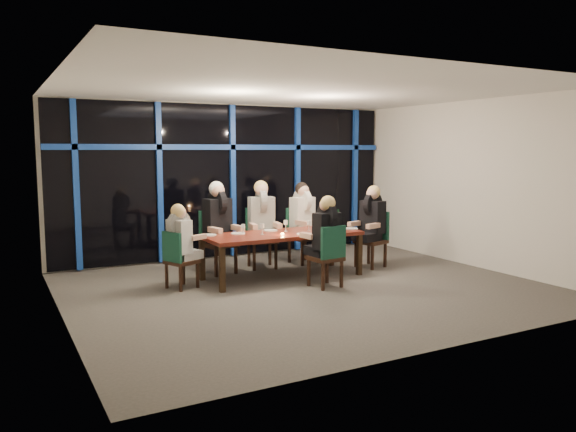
{
  "coord_description": "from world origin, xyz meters",
  "views": [
    {
      "loc": [
        -4.25,
        -7.3,
        2.11
      ],
      "look_at": [
        0.0,
        0.6,
        1.05
      ],
      "focal_mm": 35.0,
      "sensor_mm": 36.0,
      "label": 1
    }
  ],
  "objects_px": {
    "dining_table": "(282,237)",
    "chair_end_right": "(374,236)",
    "diner_far_right": "(304,211)",
    "diner_end_right": "(371,214)",
    "diner_end_left": "(181,233)",
    "diner_far_mid": "(262,212)",
    "chair_far_right": "(301,232)",
    "chair_far_mid": "(261,234)",
    "chair_far_left": "(216,238)",
    "chair_near_mid": "(329,253)",
    "water_pitcher": "(332,225)",
    "wine_bottle": "(338,222)",
    "diner_near_mid": "(326,228)",
    "chair_end_left": "(178,257)",
    "diner_far_left": "(219,214)"
  },
  "relations": [
    {
      "from": "chair_near_mid",
      "to": "diner_far_right",
      "type": "xyz_separation_m",
      "value": [
        0.62,
        1.85,
        0.44
      ]
    },
    {
      "from": "diner_end_left",
      "to": "dining_table",
      "type": "bearing_deg",
      "value": -114.78
    },
    {
      "from": "chair_far_left",
      "to": "diner_far_mid",
      "type": "xyz_separation_m",
      "value": [
        0.87,
        -0.02,
        0.42
      ]
    },
    {
      "from": "diner_end_left",
      "to": "diner_near_mid",
      "type": "relative_size",
      "value": 0.92
    },
    {
      "from": "chair_near_mid",
      "to": "wine_bottle",
      "type": "bearing_deg",
      "value": -137.33
    },
    {
      "from": "diner_far_right",
      "to": "diner_end_right",
      "type": "height_order",
      "value": "diner_far_right"
    },
    {
      "from": "chair_far_left",
      "to": "wine_bottle",
      "type": "relative_size",
      "value": 2.95
    },
    {
      "from": "chair_far_right",
      "to": "diner_end_left",
      "type": "xyz_separation_m",
      "value": [
        -2.59,
        -0.88,
        0.27
      ]
    },
    {
      "from": "diner_far_mid",
      "to": "water_pitcher",
      "type": "relative_size",
      "value": 4.72
    },
    {
      "from": "diner_end_left",
      "to": "water_pitcher",
      "type": "height_order",
      "value": "diner_end_left"
    },
    {
      "from": "chair_far_mid",
      "to": "chair_far_right",
      "type": "bearing_deg",
      "value": 12.46
    },
    {
      "from": "dining_table",
      "to": "water_pitcher",
      "type": "bearing_deg",
      "value": -17.04
    },
    {
      "from": "dining_table",
      "to": "chair_far_mid",
      "type": "xyz_separation_m",
      "value": [
        0.06,
        0.94,
        -0.09
      ]
    },
    {
      "from": "chair_far_left",
      "to": "chair_far_mid",
      "type": "bearing_deg",
      "value": -7.6
    },
    {
      "from": "diner_far_mid",
      "to": "wine_bottle",
      "type": "bearing_deg",
      "value": -38.16
    },
    {
      "from": "water_pitcher",
      "to": "chair_far_left",
      "type": "bearing_deg",
      "value": 147.91
    },
    {
      "from": "diner_end_left",
      "to": "wine_bottle",
      "type": "xyz_separation_m",
      "value": [
        2.66,
        -0.29,
        0.04
      ]
    },
    {
      "from": "diner_end_right",
      "to": "water_pitcher",
      "type": "distance_m",
      "value": 1.01
    },
    {
      "from": "chair_near_mid",
      "to": "diner_near_mid",
      "type": "xyz_separation_m",
      "value": [
        -0.01,
        0.08,
        0.38
      ]
    },
    {
      "from": "chair_far_right",
      "to": "chair_far_mid",
      "type": "bearing_deg",
      "value": 171.93
    },
    {
      "from": "chair_far_right",
      "to": "water_pitcher",
      "type": "height_order",
      "value": "chair_far_right"
    },
    {
      "from": "chair_far_mid",
      "to": "chair_far_right",
      "type": "relative_size",
      "value": 1.04
    },
    {
      "from": "diner_end_left",
      "to": "diner_near_mid",
      "type": "xyz_separation_m",
      "value": [
        1.98,
        -0.97,
        0.08
      ]
    },
    {
      "from": "dining_table",
      "to": "diner_end_left",
      "type": "relative_size",
      "value": 3.01
    },
    {
      "from": "chair_end_right",
      "to": "wine_bottle",
      "type": "relative_size",
      "value": 2.75
    },
    {
      "from": "diner_far_mid",
      "to": "diner_end_right",
      "type": "bearing_deg",
      "value": -15.71
    },
    {
      "from": "chair_far_mid",
      "to": "chair_end_right",
      "type": "distance_m",
      "value": 2.05
    },
    {
      "from": "chair_far_mid",
      "to": "diner_far_left",
      "type": "height_order",
      "value": "diner_far_left"
    },
    {
      "from": "diner_end_right",
      "to": "chair_end_left",
      "type": "bearing_deg",
      "value": -106.69
    },
    {
      "from": "diner_far_left",
      "to": "diner_far_right",
      "type": "height_order",
      "value": "diner_far_left"
    },
    {
      "from": "chair_far_left",
      "to": "chair_near_mid",
      "type": "distance_m",
      "value": 2.15
    },
    {
      "from": "diner_far_mid",
      "to": "water_pitcher",
      "type": "bearing_deg",
      "value": -44.27
    },
    {
      "from": "chair_end_left",
      "to": "chair_end_right",
      "type": "height_order",
      "value": "chair_end_right"
    },
    {
      "from": "chair_near_mid",
      "to": "diner_end_right",
      "type": "relative_size",
      "value": 0.99
    },
    {
      "from": "diner_far_right",
      "to": "diner_end_right",
      "type": "bearing_deg",
      "value": -55.44
    },
    {
      "from": "diner_far_right",
      "to": "water_pitcher",
      "type": "height_order",
      "value": "diner_far_right"
    },
    {
      "from": "dining_table",
      "to": "chair_end_right",
      "type": "relative_size",
      "value": 2.59
    },
    {
      "from": "dining_table",
      "to": "diner_end_left",
      "type": "bearing_deg",
      "value": 177.1
    },
    {
      "from": "chair_end_left",
      "to": "diner_near_mid",
      "type": "relative_size",
      "value": 0.94
    },
    {
      "from": "chair_far_right",
      "to": "diner_far_left",
      "type": "bearing_deg",
      "value": 176.27
    },
    {
      "from": "diner_far_right",
      "to": "diner_end_right",
      "type": "relative_size",
      "value": 1.03
    },
    {
      "from": "chair_end_right",
      "to": "diner_end_right",
      "type": "xyz_separation_m",
      "value": [
        -0.08,
        -0.02,
        0.4
      ]
    },
    {
      "from": "chair_near_mid",
      "to": "water_pitcher",
      "type": "bearing_deg",
      "value": -131.96
    },
    {
      "from": "water_pitcher",
      "to": "dining_table",
      "type": "bearing_deg",
      "value": 165.29
    },
    {
      "from": "chair_far_right",
      "to": "chair_near_mid",
      "type": "xyz_separation_m",
      "value": [
        -0.6,
        -1.93,
        -0.04
      ]
    },
    {
      "from": "chair_end_left",
      "to": "diner_far_left",
      "type": "relative_size",
      "value": 0.85
    },
    {
      "from": "chair_near_mid",
      "to": "diner_end_right",
      "type": "height_order",
      "value": "diner_end_right"
    },
    {
      "from": "chair_end_left",
      "to": "diner_far_right",
      "type": "xyz_separation_m",
      "value": [
        2.68,
        0.83,
        0.49
      ]
    },
    {
      "from": "chair_far_mid",
      "to": "diner_far_mid",
      "type": "relative_size",
      "value": 1.03
    },
    {
      "from": "chair_end_left",
      "to": "wine_bottle",
      "type": "distance_m",
      "value": 2.77
    }
  ]
}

